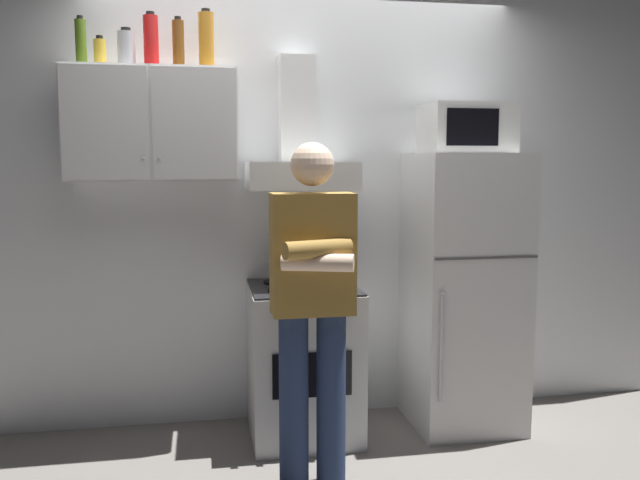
{
  "coord_description": "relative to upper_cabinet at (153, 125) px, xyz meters",
  "views": [
    {
      "loc": [
        -0.6,
        -3.28,
        1.55
      ],
      "look_at": [
        0.0,
        0.0,
        1.15
      ],
      "focal_mm": 36.48,
      "sensor_mm": 36.0,
      "label": 1
    }
  ],
  "objects": [
    {
      "name": "bottle_spice_jar",
      "position": [
        -0.26,
        -0.01,
        0.37
      ],
      "size": [
        0.06,
        0.06,
        0.16
      ],
      "color": "gold",
      "rests_on": "upper_cabinet"
    },
    {
      "name": "back_wall_tiled",
      "position": [
        0.85,
        0.23,
        -0.4
      ],
      "size": [
        4.8,
        0.1,
        2.7
      ],
      "primitive_type": "cube",
      "color": "white",
      "rests_on": "ground_plane"
    },
    {
      "name": "microwave",
      "position": [
        1.75,
        -0.11,
        -0.01
      ],
      "size": [
        0.48,
        0.37,
        0.28
      ],
      "color": "silver",
      "rests_on": "refrigerator"
    },
    {
      "name": "upper_cabinet",
      "position": [
        0.0,
        0.0,
        0.0
      ],
      "size": [
        0.9,
        0.37,
        0.6
      ],
      "color": "silver"
    },
    {
      "name": "ground_plane",
      "position": [
        0.85,
        -0.37,
        -1.75
      ],
      "size": [
        7.0,
        7.0,
        0.0
      ],
      "primitive_type": "plane",
      "color": "slate"
    },
    {
      "name": "refrigerator",
      "position": [
        1.75,
        -0.12,
        -0.95
      ],
      "size": [
        0.6,
        0.62,
        1.6
      ],
      "color": "silver",
      "rests_on": "ground_plane"
    },
    {
      "name": "range_hood",
      "position": [
        0.8,
        0.0,
        -0.15
      ],
      "size": [
        0.6,
        0.44,
        0.75
      ],
      "color": "white"
    },
    {
      "name": "bottle_olive_oil",
      "position": [
        -0.35,
        -0.01,
        0.42
      ],
      "size": [
        0.06,
        0.06,
        0.25
      ],
      "color": "#4C6B19",
      "rests_on": "upper_cabinet"
    },
    {
      "name": "bottle_beer_brown",
      "position": [
        0.15,
        0.0,
        0.43
      ],
      "size": [
        0.06,
        0.06,
        0.27
      ],
      "color": "brown",
      "rests_on": "upper_cabinet"
    },
    {
      "name": "bottle_soda_red",
      "position": [
        0.01,
        -0.02,
        0.44
      ],
      "size": [
        0.08,
        0.08,
        0.29
      ],
      "color": "red",
      "rests_on": "upper_cabinet"
    },
    {
      "name": "stove_oven",
      "position": [
        0.8,
        -0.13,
        -1.32
      ],
      "size": [
        0.6,
        0.62,
        0.87
      ],
      "color": "silver",
      "rests_on": "ground_plane"
    },
    {
      "name": "person_standing",
      "position": [
        0.75,
        -0.73,
        -0.85
      ],
      "size": [
        0.38,
        0.33,
        1.64
      ],
      "color": "navy",
      "rests_on": "ground_plane"
    },
    {
      "name": "bottle_liquor_amber",
      "position": [
        0.29,
        -0.0,
        0.45
      ],
      "size": [
        0.08,
        0.08,
        0.32
      ],
      "color": "#B7721E",
      "rests_on": "upper_cabinet"
    },
    {
      "name": "bottle_canister_steel",
      "position": [
        -0.12,
        -0.01,
        0.39
      ],
      "size": [
        0.09,
        0.09,
        0.2
      ],
      "color": "#B2B5BA",
      "rests_on": "upper_cabinet"
    }
  ]
}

